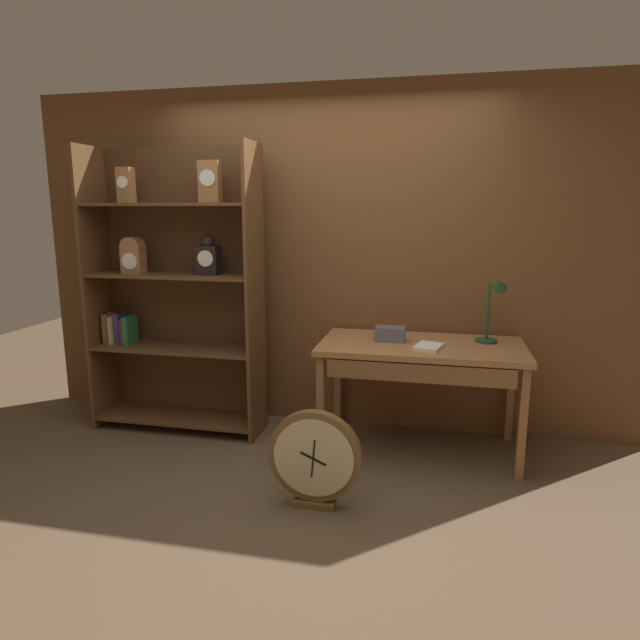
{
  "coord_description": "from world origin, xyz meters",
  "views": [
    {
      "loc": [
        0.84,
        -2.76,
        1.69
      ],
      "look_at": [
        0.08,
        0.7,
        0.97
      ],
      "focal_mm": 30.64,
      "sensor_mm": 36.0,
      "label": 1
    }
  ],
  "objects_px": {
    "open_repair_manual": "(429,347)",
    "toolbox_small": "(390,334)",
    "desk_lamp": "(493,308)",
    "workbench": "(421,356)",
    "round_clock_large": "(315,458)",
    "bookshelf": "(175,292)"
  },
  "relations": [
    {
      "from": "open_repair_manual",
      "to": "bookshelf",
      "type": "bearing_deg",
      "value": -170.65
    },
    {
      "from": "desk_lamp",
      "to": "open_repair_manual",
      "type": "xyz_separation_m",
      "value": [
        -0.42,
        -0.24,
        -0.24
      ]
    },
    {
      "from": "bookshelf",
      "to": "open_repair_manual",
      "type": "relative_size",
      "value": 9.78
    },
    {
      "from": "bookshelf",
      "to": "toolbox_small",
      "type": "height_order",
      "value": "bookshelf"
    },
    {
      "from": "workbench",
      "to": "bookshelf",
      "type": "bearing_deg",
      "value": 177.55
    },
    {
      "from": "workbench",
      "to": "open_repair_manual",
      "type": "xyz_separation_m",
      "value": [
        0.05,
        -0.1,
        0.1
      ]
    },
    {
      "from": "workbench",
      "to": "open_repair_manual",
      "type": "height_order",
      "value": "open_repair_manual"
    },
    {
      "from": "toolbox_small",
      "to": "round_clock_large",
      "type": "bearing_deg",
      "value": -109.57
    },
    {
      "from": "desk_lamp",
      "to": "toolbox_small",
      "type": "xyz_separation_m",
      "value": [
        -0.69,
        -0.08,
        -0.2
      ]
    },
    {
      "from": "toolbox_small",
      "to": "desk_lamp",
      "type": "bearing_deg",
      "value": 6.7
    },
    {
      "from": "bookshelf",
      "to": "open_repair_manual",
      "type": "height_order",
      "value": "bookshelf"
    },
    {
      "from": "toolbox_small",
      "to": "workbench",
      "type": "bearing_deg",
      "value": -14.78
    },
    {
      "from": "round_clock_large",
      "to": "toolbox_small",
      "type": "bearing_deg",
      "value": 70.43
    },
    {
      "from": "bookshelf",
      "to": "desk_lamp",
      "type": "height_order",
      "value": "bookshelf"
    },
    {
      "from": "workbench",
      "to": "desk_lamp",
      "type": "xyz_separation_m",
      "value": [
        0.47,
        0.14,
        0.33
      ]
    },
    {
      "from": "bookshelf",
      "to": "toolbox_small",
      "type": "bearing_deg",
      "value": -0.75
    },
    {
      "from": "bookshelf",
      "to": "round_clock_large",
      "type": "height_order",
      "value": "bookshelf"
    },
    {
      "from": "open_repair_manual",
      "to": "round_clock_large",
      "type": "distance_m",
      "value": 1.1
    },
    {
      "from": "desk_lamp",
      "to": "toolbox_small",
      "type": "height_order",
      "value": "desk_lamp"
    },
    {
      "from": "open_repair_manual",
      "to": "toolbox_small",
      "type": "bearing_deg",
      "value": 163.91
    },
    {
      "from": "desk_lamp",
      "to": "round_clock_large",
      "type": "bearing_deg",
      "value": -135.17
    },
    {
      "from": "workbench",
      "to": "open_repair_manual",
      "type": "distance_m",
      "value": 0.15
    }
  ]
}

